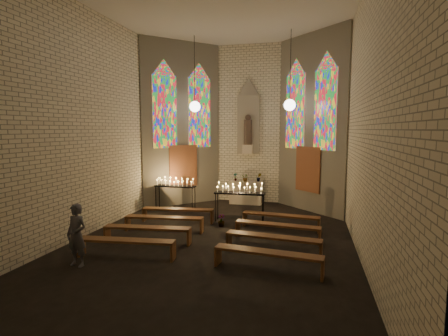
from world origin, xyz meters
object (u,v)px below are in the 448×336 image
(aisle_flower_pot, at_px, (221,220))
(votive_stand_right, at_px, (240,191))
(altar, at_px, (246,192))
(votive_stand_left, at_px, (175,184))
(visitor, at_px, (77,235))

(aisle_flower_pot, bearing_deg, votive_stand_right, 58.79)
(altar, xyz_separation_m, votive_stand_right, (0.31, -3.04, 0.62))
(votive_stand_left, bearing_deg, altar, 36.70)
(altar, distance_m, votive_stand_right, 3.12)
(votive_stand_left, height_order, visitor, visitor)
(aisle_flower_pot, height_order, visitor, visitor)
(altar, relative_size, aisle_flower_pot, 3.37)
(aisle_flower_pot, relative_size, visitor, 0.27)
(altar, bearing_deg, aisle_flower_pot, -92.44)
(visitor, bearing_deg, votive_stand_left, 98.32)
(altar, xyz_separation_m, aisle_flower_pot, (-0.16, -3.82, -0.29))
(votive_stand_left, xyz_separation_m, visitor, (-0.08, -6.11, -0.31))
(votive_stand_right, distance_m, visitor, 5.78)
(votive_stand_right, bearing_deg, visitor, -122.91)
(aisle_flower_pot, height_order, votive_stand_right, votive_stand_right)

